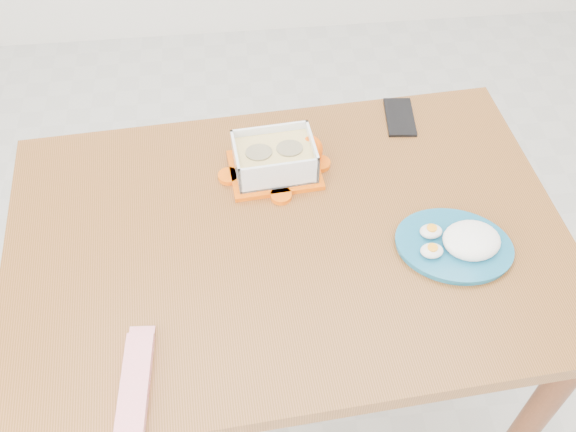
{
  "coord_description": "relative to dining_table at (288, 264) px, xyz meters",
  "views": [
    {
      "loc": [
        -0.17,
        -0.89,
        1.79
      ],
      "look_at": [
        -0.09,
        -0.09,
        0.81
      ],
      "focal_mm": 40.0,
      "sensor_mm": 36.0,
      "label": 1
    }
  ],
  "objects": [
    {
      "name": "smartphone",
      "position": [
        0.31,
        0.33,
        0.11
      ],
      "size": [
        0.08,
        0.14,
        0.01
      ],
      "primitive_type": "cube",
      "rotation": [
        0.0,
        0.0,
        -0.1
      ],
      "color": "black",
      "rests_on": "dining_table"
    },
    {
      "name": "dining_table",
      "position": [
        0.0,
        0.0,
        0.0
      ],
      "size": [
        1.19,
        0.84,
        0.75
      ],
      "rotation": [
        0.0,
        0.0,
        0.06
      ],
      "color": "brown",
      "rests_on": "ground"
    },
    {
      "name": "candy_bar",
      "position": [
        -0.3,
        -0.31,
        0.11
      ],
      "size": [
        0.06,
        0.2,
        0.02
      ],
      "primitive_type": "cube",
      "rotation": [
        0.0,
        0.0,
        1.5
      ],
      "color": "red",
      "rests_on": "dining_table"
    },
    {
      "name": "food_container",
      "position": [
        -0.01,
        0.18,
        0.15
      ],
      "size": [
        0.21,
        0.16,
        0.08
      ],
      "rotation": [
        0.0,
        0.0,
        0.08
      ],
      "color": "#E65606",
      "rests_on": "dining_table"
    },
    {
      "name": "rice_plate",
      "position": [
        0.34,
        -0.07,
        0.13
      ],
      "size": [
        0.29,
        0.29,
        0.06
      ],
      "rotation": [
        0.0,
        0.0,
        -0.31
      ],
      "color": "#175D7F",
      "rests_on": "dining_table"
    },
    {
      "name": "orange_fruit",
      "position": [
        0.07,
        0.21,
        0.14
      ],
      "size": [
        0.07,
        0.07,
        0.07
      ],
      "primitive_type": "sphere",
      "color": "#FF5905",
      "rests_on": "dining_table"
    },
    {
      "name": "ground",
      "position": [
        0.09,
        0.09,
        -0.65
      ],
      "size": [
        3.5,
        3.5,
        0.0
      ],
      "primitive_type": "plane",
      "color": "#B7B7B2",
      "rests_on": "ground"
    }
  ]
}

